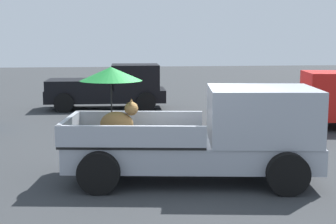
% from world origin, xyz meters
% --- Properties ---
extents(ground_plane, '(80.00, 80.00, 0.00)m').
position_xyz_m(ground_plane, '(0.00, 0.00, 0.00)').
color(ground_plane, '#2D3033').
extents(pickup_truck_main, '(5.27, 2.86, 2.30)m').
position_xyz_m(pickup_truck_main, '(0.40, -0.06, 0.97)').
color(pickup_truck_main, black).
rests_on(pickup_truck_main, ground).
extents(pickup_truck_red, '(4.87, 2.32, 1.80)m').
position_xyz_m(pickup_truck_red, '(-1.47, 10.60, 0.87)').
color(pickup_truck_red, black).
rests_on(pickup_truck_red, ground).
extents(pickup_truck_far, '(5.05, 2.85, 1.80)m').
position_xyz_m(pickup_truck_far, '(4.64, 5.47, 0.87)').
color(pickup_truck_far, black).
rests_on(pickup_truck_far, ground).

